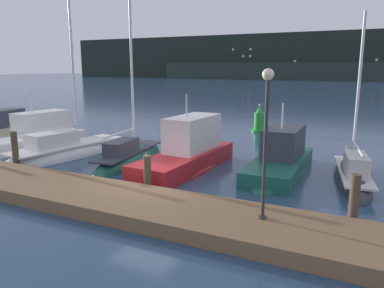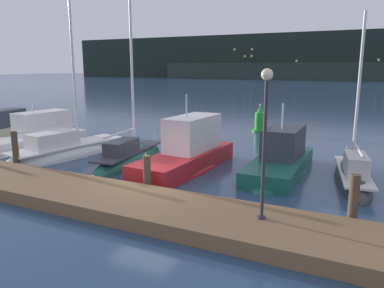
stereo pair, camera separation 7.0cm
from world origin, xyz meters
The scene contains 14 objects.
ground_plane centered at (0.00, 0.00, 0.00)m, with size 400.00×400.00×0.00m, color navy.
dock centered at (0.00, -1.79, 0.23)m, with size 34.96×2.80×0.45m, color brown.
mooring_pile_1 centered at (-7.06, -0.14, 0.91)m, with size 0.28×0.28×1.82m, color #4C3D2D.
mooring_pile_2 centered at (0.00, -0.14, 0.73)m, with size 0.28×0.28×1.46m, color #4C3D2D.
mooring_pile_3 centered at (7.06, -0.14, 0.83)m, with size 0.28×0.28×1.65m, color #4C3D2D.
motorboat_berth_2 centered at (-10.40, 3.84, 0.38)m, with size 2.91×7.32×3.86m.
sailboat_berth_3 centered at (-7.11, 3.07, 0.14)m, with size 3.21×7.90×12.21m.
sailboat_berth_4 centered at (-3.35, 3.38, 0.12)m, with size 2.22×6.44×8.77m.
motorboat_berth_5 centered at (-0.26, 3.61, 0.49)m, with size 2.49×7.33×3.97m.
motorboat_berth_6 centered at (3.75, 4.99, 0.38)m, with size 2.34×6.82×3.56m.
sailboat_berth_7 centered at (6.78, 4.77, 0.13)m, with size 2.29×6.06×7.50m.
channel_buoy centered at (-0.15, 15.00, 0.76)m, with size 1.07×1.07×2.03m.
dock_lamppost centered at (4.77, -1.56, 3.23)m, with size 0.32×0.32×4.17m.
hillside_backdrop centered at (0.28, 135.33, 7.75)m, with size 240.00×23.00×16.78m.
Camera 2 is at (7.43, -11.35, 4.66)m, focal length 35.00 mm.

